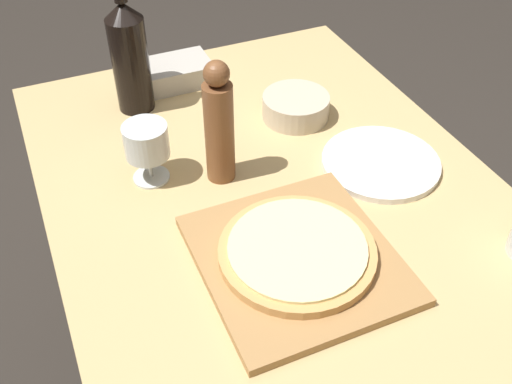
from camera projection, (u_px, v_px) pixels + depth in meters
The scene contains 9 objects.
dining_table at pixel (290, 249), 1.21m from camera, with size 0.88×1.35×0.75m.
cutting_board at pixel (297, 259), 1.04m from camera, with size 0.33×0.35×0.02m.
pizza at pixel (297, 251), 1.03m from camera, with size 0.27×0.27×0.02m.
wine_bottle at pixel (130, 56), 1.33m from camera, with size 0.08×0.08×0.33m.
pepper_mill at pixel (219, 125), 1.15m from camera, with size 0.06×0.06×0.26m.
wine_glass at pixel (146, 143), 1.16m from camera, with size 0.09×0.09×0.13m.
small_bowl at pixel (296, 107), 1.37m from camera, with size 0.15×0.15×0.05m.
dinner_plate at pixel (381, 163), 1.25m from camera, with size 0.25×0.25×0.01m.
food_container at pixel (177, 72), 1.48m from camera, with size 0.17×0.12×0.06m.
Camera 1 is at (-0.39, -0.73, 1.54)m, focal length 42.00 mm.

